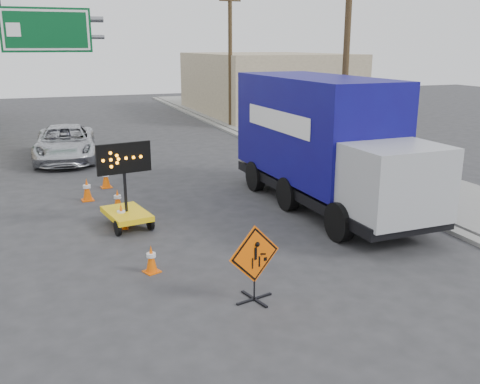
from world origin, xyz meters
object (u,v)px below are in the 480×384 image
arrow_board (126,208)px  pickup_truck (65,143)px  construction_sign (254,261)px  box_truck (324,150)px

arrow_board → pickup_truck: bearing=86.1°
arrow_board → pickup_truck: 10.67m
construction_sign → arrow_board: (-1.79, 5.74, -0.30)m
construction_sign → pickup_truck: bearing=86.3°
arrow_board → construction_sign: bearing=-83.0°
construction_sign → box_truck: bearing=35.9°
box_truck → arrow_board: bearing=176.9°
pickup_truck → box_truck: box_truck is taller
construction_sign → box_truck: (4.70, 5.58, 1.04)m
pickup_truck → box_truck: size_ratio=0.64×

